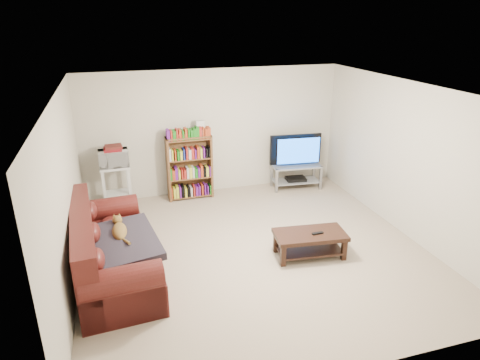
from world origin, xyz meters
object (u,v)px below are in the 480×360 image
object	(u,v)px
sofa	(108,254)
bookshelf	(190,166)
tv_stand	(296,172)
coffee_table	(310,240)

from	to	relation	value
sofa	bookshelf	distance (m)	2.81
tv_stand	bookshelf	size ratio (longest dim) A/B	0.83
tv_stand	bookshelf	xyz separation A→B (m)	(-2.14, 0.12, 0.30)
tv_stand	bookshelf	bearing A→B (deg)	-177.98
bookshelf	sofa	bearing A→B (deg)	-124.03
sofa	coffee_table	world-z (taller)	sofa
sofa	bookshelf	bearing A→B (deg)	52.23
sofa	coffee_table	size ratio (longest dim) A/B	2.16
sofa	tv_stand	size ratio (longest dim) A/B	2.29
sofa	bookshelf	size ratio (longest dim) A/B	1.90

